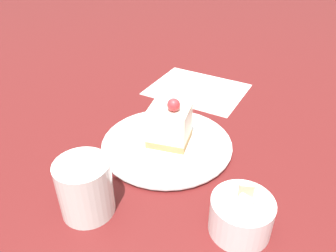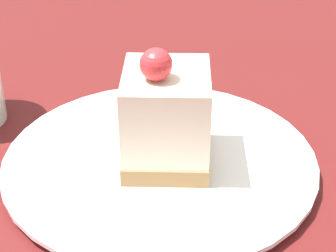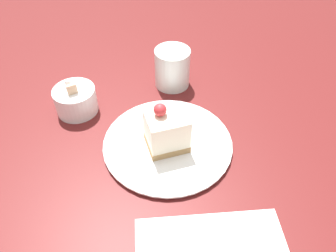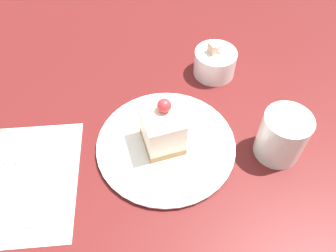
% 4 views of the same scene
% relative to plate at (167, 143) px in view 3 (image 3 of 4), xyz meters
% --- Properties ---
extents(ground_plane, '(4.00, 4.00, 0.00)m').
position_rel_plate_xyz_m(ground_plane, '(-0.00, -0.02, -0.01)').
color(ground_plane, '#5B1919').
extents(plate, '(0.25, 0.25, 0.01)m').
position_rel_plate_xyz_m(plate, '(0.00, 0.00, 0.00)').
color(plate, white).
rests_on(plate, ground_plane).
extents(cake_slice, '(0.07, 0.08, 0.10)m').
position_rel_plate_xyz_m(cake_slice, '(-0.01, 0.00, 0.04)').
color(cake_slice, '#AD8451').
rests_on(cake_slice, plate).
extents(knife, '(0.03, 0.17, 0.00)m').
position_rel_plate_xyz_m(knife, '(-0.23, -0.04, -0.00)').
color(knife, silver).
rests_on(knife, napkin).
extents(sugar_bowl, '(0.09, 0.09, 0.08)m').
position_rel_plate_xyz_m(sugar_bowl, '(0.14, 0.17, 0.02)').
color(sugar_bowl, white).
rests_on(sugar_bowl, ground_plane).
extents(drinking_glass, '(0.08, 0.08, 0.09)m').
position_rel_plate_xyz_m(drinking_glass, '(0.19, -0.05, 0.04)').
color(drinking_glass, silver).
rests_on(drinking_glass, ground_plane).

